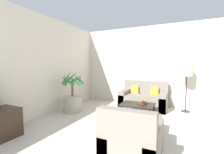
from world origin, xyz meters
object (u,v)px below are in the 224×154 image
(sofa_loveseat, at_px, (143,99))
(floor_lamp, at_px, (187,73))
(coffee_table, at_px, (137,106))
(armchair, at_px, (133,140))
(apple_red, at_px, (143,101))
(potted_palm, at_px, (73,98))
(fruit_bowl, at_px, (142,103))
(ottoman, at_px, (146,125))
(apple_green, at_px, (142,101))
(orange_fruit, at_px, (145,101))

(sofa_loveseat, bearing_deg, floor_lamp, 5.70)
(coffee_table, xyz_separation_m, armchair, (0.39, -1.73, -0.05))
(sofa_loveseat, relative_size, apple_red, 18.58)
(potted_palm, xyz_separation_m, floor_lamp, (3.04, 1.38, 0.74))
(sofa_loveseat, xyz_separation_m, fruit_bowl, (0.15, -0.87, 0.08))
(potted_palm, xyz_separation_m, ottoman, (2.27, -0.60, -0.23))
(coffee_table, distance_m, apple_red, 0.19)
(apple_red, bearing_deg, potted_palm, -171.02)
(sofa_loveseat, xyz_separation_m, apple_green, (0.15, -0.86, 0.14))
(floor_lamp, xyz_separation_m, apple_green, (-1.07, -0.99, -0.73))
(armchair, bearing_deg, potted_palm, 147.64)
(armchair, height_order, ottoman, armchair)
(orange_fruit, bearing_deg, sofa_loveseat, 105.15)
(potted_palm, bearing_deg, sofa_loveseat, 34.68)
(sofa_loveseat, relative_size, armchair, 1.66)
(orange_fruit, distance_m, armchair, 1.87)
(orange_fruit, bearing_deg, floor_lamp, 43.79)
(floor_lamp, height_order, apple_red, floor_lamp)
(floor_lamp, bearing_deg, armchair, -105.63)
(fruit_bowl, bearing_deg, apple_green, 162.93)
(apple_green, xyz_separation_m, orange_fruit, (0.08, 0.03, 0.01))
(coffee_table, relative_size, armchair, 0.98)
(floor_lamp, xyz_separation_m, armchair, (-0.78, -2.80, -0.90))
(potted_palm, height_order, sofa_loveseat, potted_palm)
(sofa_loveseat, distance_m, armchair, 2.72)
(floor_lamp, bearing_deg, apple_green, -137.44)
(floor_lamp, height_order, orange_fruit, floor_lamp)
(apple_red, bearing_deg, fruit_bowl, 117.78)
(floor_lamp, xyz_separation_m, coffee_table, (-1.17, -1.07, -0.85))
(fruit_bowl, relative_size, ottoman, 0.48)
(floor_lamp, distance_m, apple_green, 1.63)
(floor_lamp, relative_size, fruit_bowl, 5.49)
(sofa_loveseat, height_order, fruit_bowl, sofa_loveseat)
(apple_green, xyz_separation_m, armchair, (0.29, -1.82, -0.17))
(fruit_bowl, height_order, ottoman, fruit_bowl)
(floor_lamp, relative_size, armchair, 1.61)
(orange_fruit, bearing_deg, apple_red, -108.34)
(floor_lamp, height_order, ottoman, floor_lamp)
(sofa_loveseat, relative_size, orange_fruit, 17.57)
(sofa_loveseat, bearing_deg, fruit_bowl, -79.98)
(potted_palm, bearing_deg, fruit_bowl, 11.17)
(potted_palm, distance_m, fruit_bowl, 2.00)
(potted_palm, bearing_deg, ottoman, -14.87)
(fruit_bowl, relative_size, armchair, 0.29)
(apple_green, relative_size, orange_fruit, 0.84)
(coffee_table, height_order, fruit_bowl, fruit_bowl)
(floor_lamp, bearing_deg, ottoman, -111.11)
(potted_palm, bearing_deg, coffee_table, 9.39)
(sofa_loveseat, xyz_separation_m, apple_red, (0.19, -0.94, 0.14))
(potted_palm, relative_size, sofa_loveseat, 0.85)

